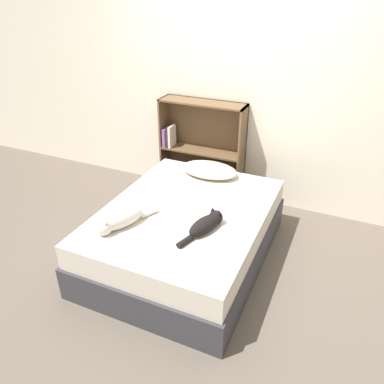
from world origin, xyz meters
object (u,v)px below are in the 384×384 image
(cat_light, at_px, (119,220))
(bookshelf, at_px, (201,148))
(pillow, at_px, (209,170))
(cat_dark, at_px, (206,224))
(bed, at_px, (186,234))

(cat_light, distance_m, bookshelf, 1.66)
(pillow, height_order, bookshelf, bookshelf)
(pillow, height_order, cat_dark, cat_dark)
(bed, bearing_deg, pillow, 94.93)
(bed, height_order, cat_dark, cat_dark)
(pillow, xyz_separation_m, cat_dark, (0.34, -0.91, -0.00))
(bed, xyz_separation_m, bookshelf, (-0.35, 1.19, 0.32))
(cat_light, relative_size, bookshelf, 0.47)
(cat_dark, relative_size, bookshelf, 0.43)
(cat_light, xyz_separation_m, bookshelf, (0.01, 1.66, -0.01))
(bookshelf, bearing_deg, cat_dark, -65.70)
(bookshelf, bearing_deg, pillow, -59.31)
(bed, height_order, cat_light, cat_light)
(cat_dark, distance_m, bookshelf, 1.54)
(pillow, relative_size, bookshelf, 0.51)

